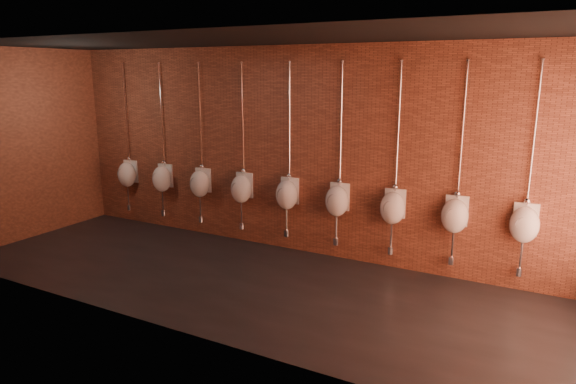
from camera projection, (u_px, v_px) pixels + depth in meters
name	position (u px, v px, depth m)	size (l,w,h in m)	color
ground	(239.00, 280.00, 7.07)	(8.50, 8.50, 0.00)	black
room_shell	(236.00, 135.00, 6.61)	(8.54, 3.04, 3.22)	black
urinal_0	(127.00, 174.00, 9.60)	(0.38, 0.34, 2.71)	white
urinal_1	(162.00, 178.00, 9.21)	(0.38, 0.34, 2.71)	white
urinal_2	(200.00, 183.00, 8.82)	(0.38, 0.34, 2.71)	white
urinal_3	(241.00, 188.00, 8.42)	(0.38, 0.34, 2.71)	white
urinal_4	(287.00, 194.00, 8.03)	(0.38, 0.34, 2.71)	white
urinal_5	(337.00, 200.00, 7.64)	(0.38, 0.34, 2.71)	white
urinal_6	(393.00, 207.00, 7.24)	(0.38, 0.34, 2.71)	white
urinal_7	(455.00, 215.00, 6.85)	(0.38, 0.34, 2.71)	white
urinal_8	(525.00, 223.00, 6.46)	(0.38, 0.34, 2.71)	white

